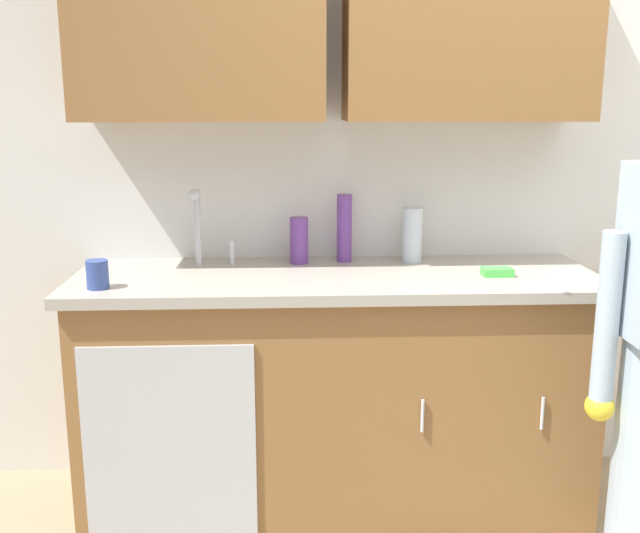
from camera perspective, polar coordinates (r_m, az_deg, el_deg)
name	(u,v)px	position (r m, az deg, el deg)	size (l,w,h in m)	color
kitchen_wall_with_uppers	(434,126)	(3.04, 8.82, 10.74)	(4.80, 0.44, 2.70)	silver
counter_cabinet	(335,395)	(2.91, 1.15, -9.95)	(1.90, 0.62, 0.90)	brown
countertop	(336,278)	(2.77, 1.25, -0.92)	(1.96, 0.66, 0.04)	#A8A093
sink	(205,278)	(2.78, -8.89, -0.88)	(0.50, 0.36, 0.35)	#B7BABF
bottle_dish_liquid	(344,228)	(2.94, 1.90, 3.00)	(0.06, 0.06, 0.27)	#66388C
bottle_water_short	(412,235)	(2.96, 7.16, 2.45)	(0.08, 0.08, 0.22)	silver
bottle_soap	(299,240)	(2.92, -1.64, 2.04)	(0.07, 0.07, 0.18)	#66388C
cup_by_sink	(97,274)	(2.64, -16.91, -0.59)	(0.08, 0.08, 0.10)	#33478C
knife_on_counter	(558,284)	(2.72, 18.03, -1.27)	(0.24, 0.02, 0.01)	silver
sponge	(497,272)	(2.79, 13.61, -0.41)	(0.11, 0.07, 0.03)	#4CBF4C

